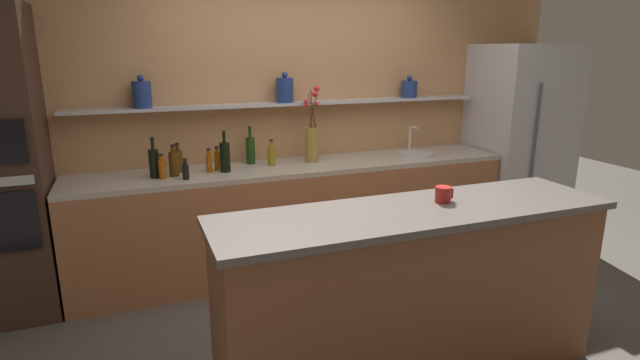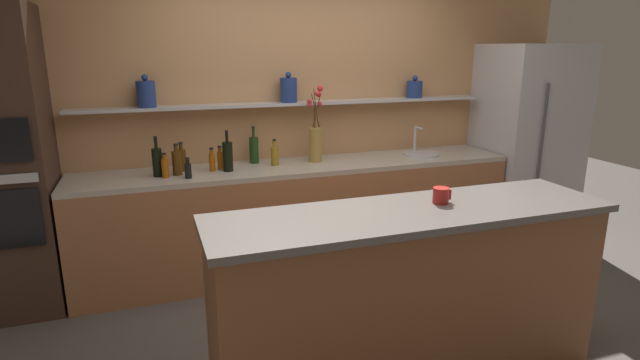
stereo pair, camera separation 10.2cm
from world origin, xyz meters
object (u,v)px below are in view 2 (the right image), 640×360
at_px(oven_tower, 3,165).
at_px(bottle_sauce_7, 212,161).
at_px(bottle_wine_0, 254,149).
at_px(bottle_wine_9, 157,162).
at_px(flower_vase, 315,139).
at_px(coffee_mug, 441,195).
at_px(bottle_sauce_1, 165,167).
at_px(bottle_oil_3, 275,155).
at_px(sink_fixture, 420,153).
at_px(bottle_spirit_6, 177,162).
at_px(bottle_sauce_2, 188,170).
at_px(refrigerator, 526,145).
at_px(bottle_spirit_4, 182,159).
at_px(bottle_wine_8, 228,156).
at_px(bottle_sauce_5, 220,159).

distance_m(oven_tower, bottle_sauce_7, 1.43).
xyz_separation_m(bottle_wine_0, bottle_sauce_7, (-0.38, -0.19, -0.03)).
bearing_deg(bottle_wine_9, bottle_wine_0, 14.78).
distance_m(flower_vase, coffee_mug, 1.67).
xyz_separation_m(bottle_sauce_1, bottle_wine_9, (-0.05, 0.06, 0.03)).
distance_m(bottle_sauce_1, coffee_mug, 2.08).
xyz_separation_m(flower_vase, bottle_oil_3, (-0.36, -0.01, -0.12)).
height_order(sink_fixture, bottle_oil_3, sink_fixture).
xyz_separation_m(bottle_spirit_6, bottle_sauce_7, (0.27, 0.03, -0.02)).
height_order(bottle_sauce_2, bottle_spirit_6, bottle_spirit_6).
height_order(bottle_sauce_2, bottle_wine_9, bottle_wine_9).
height_order(refrigerator, oven_tower, oven_tower).
bearing_deg(bottle_sauce_2, bottle_wine_0, 30.95).
bearing_deg(bottle_spirit_6, bottle_spirit_4, 69.63).
relative_size(bottle_wine_0, bottle_sauce_7, 1.65).
distance_m(refrigerator, bottle_wine_0, 2.67).
bearing_deg(coffee_mug, sink_fixture, 63.14).
bearing_deg(refrigerator, flower_vase, 177.36).
relative_size(sink_fixture, bottle_wine_9, 1.05).
relative_size(oven_tower, bottle_wine_9, 7.00).
bearing_deg(bottle_wine_9, flower_vase, 3.75).
distance_m(bottle_wine_0, bottle_wine_9, 0.81).
relative_size(bottle_wine_0, bottle_oil_3, 1.44).
relative_size(bottle_spirit_4, bottle_spirit_6, 0.96).
xyz_separation_m(bottle_spirit_6, bottle_wine_9, (-0.14, 0.00, 0.02)).
xyz_separation_m(bottle_sauce_2, bottle_wine_9, (-0.21, 0.14, 0.05)).
xyz_separation_m(oven_tower, bottle_sauce_1, (1.07, -0.08, -0.08)).
height_order(bottle_wine_9, coffee_mug, bottle_wine_9).
bearing_deg(bottle_sauce_7, bottle_wine_8, -14.64).
bearing_deg(sink_fixture, refrigerator, -2.41).
height_order(oven_tower, bottle_wine_0, oven_tower).
relative_size(flower_vase, bottle_oil_3, 2.99).
xyz_separation_m(bottle_oil_3, bottle_wine_9, (-0.93, -0.07, 0.03)).
bearing_deg(bottle_oil_3, bottle_sauce_5, -179.89).
xyz_separation_m(oven_tower, bottle_sauce_7, (1.43, -0.00, -0.08)).
xyz_separation_m(bottle_sauce_5, bottle_wine_9, (-0.48, -0.07, 0.03)).
distance_m(flower_vase, sink_fixture, 1.02).
xyz_separation_m(bottle_oil_3, bottle_spirit_6, (-0.79, -0.08, 0.01)).
height_order(bottle_wine_8, bottle_wine_9, bottle_wine_8).
bearing_deg(refrigerator, bottle_spirit_4, 177.78).
distance_m(bottle_oil_3, bottle_wine_9, 0.94).
bearing_deg(bottle_sauce_1, bottle_spirit_6, 31.77).
distance_m(bottle_wine_9, coffee_mug, 2.16).
bearing_deg(bottle_wine_0, bottle_sauce_7, -153.64).
height_order(bottle_sauce_1, bottle_wine_9, bottle_wine_9).
height_order(oven_tower, coffee_mug, oven_tower).
bearing_deg(refrigerator, oven_tower, 179.53).
distance_m(bottle_sauce_5, bottle_spirit_6, 0.35).
xyz_separation_m(bottle_wine_0, bottle_oil_3, (0.15, -0.14, -0.03)).
xyz_separation_m(oven_tower, bottle_sauce_5, (1.50, 0.05, -0.08)).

